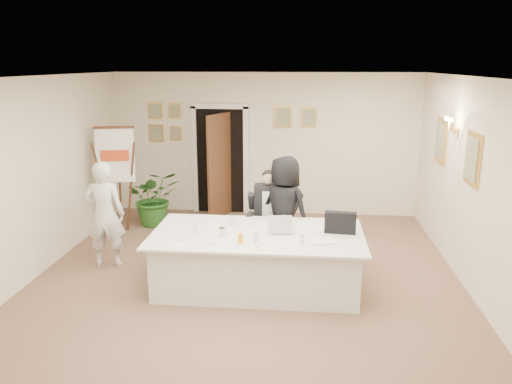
{
  "coord_description": "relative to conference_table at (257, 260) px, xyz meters",
  "views": [
    {
      "loc": [
        0.77,
        -6.28,
        2.98
      ],
      "look_at": [
        0.1,
        0.6,
        1.18
      ],
      "focal_mm": 35.0,
      "sensor_mm": 36.0,
      "label": 1
    }
  ],
  "objects": [
    {
      "name": "floor",
      "position": [
        -0.18,
        0.02,
        -0.39
      ],
      "size": [
        7.0,
        7.0,
        0.0
      ],
      "primitive_type": "plane",
      "color": "brown",
      "rests_on": "ground"
    },
    {
      "name": "ceiling",
      "position": [
        -0.18,
        0.02,
        2.41
      ],
      "size": [
        6.0,
        7.0,
        0.02
      ],
      "primitive_type": "cube",
      "color": "white",
      "rests_on": "wall_back"
    },
    {
      "name": "wall_back",
      "position": [
        -0.18,
        3.52,
        1.01
      ],
      "size": [
        6.0,
        0.1,
        2.8
      ],
      "primitive_type": "cube",
      "color": "white",
      "rests_on": "floor"
    },
    {
      "name": "wall_front",
      "position": [
        -0.18,
        -3.48,
        1.01
      ],
      "size": [
        6.0,
        0.1,
        2.8
      ],
      "primitive_type": "cube",
      "color": "white",
      "rests_on": "floor"
    },
    {
      "name": "wall_left",
      "position": [
        -3.18,
        0.02,
        1.01
      ],
      "size": [
        0.1,
        7.0,
        2.8
      ],
      "primitive_type": "cube",
      "color": "white",
      "rests_on": "floor"
    },
    {
      "name": "wall_right",
      "position": [
        2.82,
        0.02,
        1.01
      ],
      "size": [
        0.1,
        7.0,
        2.8
      ],
      "primitive_type": "cube",
      "color": "white",
      "rests_on": "floor"
    },
    {
      "name": "doorway",
      "position": [
        -1.06,
        3.34,
        0.65
      ],
      "size": [
        1.14,
        0.86,
        2.2
      ],
      "color": "black",
      "rests_on": "floor"
    },
    {
      "name": "pictures_back_wall",
      "position": [
        -0.98,
        3.49,
        1.46
      ],
      "size": [
        3.4,
        0.06,
        0.8
      ],
      "primitive_type": null,
      "color": "gold",
      "rests_on": "wall_back"
    },
    {
      "name": "pictures_right_wall",
      "position": [
        2.79,
        1.22,
        1.36
      ],
      "size": [
        0.06,
        2.2,
        0.8
      ],
      "primitive_type": null,
      "color": "gold",
      "rests_on": "wall_right"
    },
    {
      "name": "wall_sconce",
      "position": [
        2.72,
        1.22,
        1.71
      ],
      "size": [
        0.2,
        0.3,
        0.24
      ],
      "primitive_type": null,
      "color": "gold",
      "rests_on": "wall_right"
    },
    {
      "name": "conference_table",
      "position": [
        0.0,
        0.0,
        0.0
      ],
      "size": [
        2.82,
        1.5,
        0.78
      ],
      "color": "white",
      "rests_on": "floor"
    },
    {
      "name": "seated_man",
      "position": [
        0.07,
        1.12,
        0.31
      ],
      "size": [
        0.63,
        0.67,
        1.41
      ],
      "primitive_type": null,
      "rotation": [
        0.0,
        0.0,
        -0.04
      ],
      "color": "black",
      "rests_on": "floor"
    },
    {
      "name": "flip_chart",
      "position": [
        -2.68,
        2.04,
        0.48
      ],
      "size": [
        0.68,
        0.49,
        1.88
      ],
      "color": "#362611",
      "rests_on": "floor"
    },
    {
      "name": "standing_man",
      "position": [
        -2.32,
        0.52,
        0.41
      ],
      "size": [
        0.63,
        0.46,
        1.61
      ],
      "primitive_type": "imported",
      "rotation": [
        0.0,
        0.0,
        3.27
      ],
      "color": "silver",
      "rests_on": "floor"
    },
    {
      "name": "standing_woman",
      "position": [
        0.32,
        0.92,
        0.43
      ],
      "size": [
        0.96,
        0.88,
        1.65
      ],
      "primitive_type": "imported",
      "rotation": [
        0.0,
        0.0,
        2.58
      ],
      "color": "black",
      "rests_on": "floor"
    },
    {
      "name": "potted_palm",
      "position": [
        -2.18,
        2.52,
        0.13
      ],
      "size": [
        1.18,
        1.1,
        1.05
      ],
      "primitive_type": "imported",
      "rotation": [
        0.0,
        0.0,
        0.36
      ],
      "color": "#23591D",
      "rests_on": "floor"
    },
    {
      "name": "laptop",
      "position": [
        0.3,
        0.09,
        0.52
      ],
      "size": [
        0.35,
        0.37,
        0.28
      ],
      "primitive_type": null,
      "rotation": [
        0.0,
        0.0,
        0.1
      ],
      "color": "#B7BABC",
      "rests_on": "conference_table"
    },
    {
      "name": "laptop_bag",
      "position": [
        1.1,
        0.1,
        0.53
      ],
      "size": [
        0.42,
        0.15,
        0.29
      ],
      "primitive_type": "cube",
      "rotation": [
        0.0,
        0.0,
        -0.1
      ],
      "color": "black",
      "rests_on": "conference_table"
    },
    {
      "name": "paper_stack",
      "position": [
        0.87,
        -0.29,
        0.4
      ],
      "size": [
        0.33,
        0.26,
        0.03
      ],
      "primitive_type": "cube",
      "rotation": [
        0.0,
        0.0,
        0.15
      ],
      "color": "white",
      "rests_on": "conference_table"
    },
    {
      "name": "plate_left",
      "position": [
        -0.94,
        -0.31,
        0.39
      ],
      "size": [
        0.22,
        0.22,
        0.01
      ],
      "primitive_type": "cylinder",
      "rotation": [
        0.0,
        0.0,
        0.06
      ],
      "color": "white",
      "rests_on": "conference_table"
    },
    {
      "name": "plate_mid",
      "position": [
        -0.55,
        -0.42,
        0.39
      ],
      "size": [
        0.21,
        0.21,
        0.01
      ],
      "primitive_type": "cylinder",
      "rotation": [
        0.0,
        0.0,
        0.02
      ],
      "color": "white",
      "rests_on": "conference_table"
    },
    {
      "name": "plate_near",
      "position": [
        -0.03,
        -0.47,
        0.39
      ],
      "size": [
        0.26,
        0.26,
        0.01
      ],
      "primitive_type": "cylinder",
      "rotation": [
        0.0,
        0.0,
        -0.15
      ],
      "color": "white",
      "rests_on": "conference_table"
    },
    {
      "name": "glass_a",
      "position": [
        -0.81,
        -0.1,
        0.45
      ],
      "size": [
        0.09,
        0.09,
        0.14
      ],
      "primitive_type": "cylinder",
      "rotation": [
        0.0,
        0.0,
        0.3
      ],
      "color": "silver",
      "rests_on": "conference_table"
    },
    {
      "name": "glass_b",
      "position": [
        0.02,
        -0.4,
        0.45
      ],
      "size": [
        0.08,
        0.08,
        0.14
      ],
      "primitive_type": "cylinder",
      "rotation": [
        0.0,
        0.0,
        -0.26
      ],
      "color": "silver",
      "rests_on": "conference_table"
    },
    {
      "name": "glass_c",
      "position": [
        0.59,
        -0.37,
        0.45
      ],
      "size": [
        0.08,
        0.08,
        0.14
      ],
      "primitive_type": "cylinder",
      "rotation": [
        0.0,
        0.0,
        0.24
      ],
      "color": "silver",
      "rests_on": "conference_table"
    },
    {
      "name": "glass_d",
      "position": [
        -0.36,
        0.26,
        0.45
      ],
      "size": [
        0.06,
        0.06,
        0.14
      ],
      "primitive_type": "cylinder",
      "rotation": [
        0.0,
        0.0,
        -0.06
      ],
      "color": "silver",
      "rests_on": "conference_table"
    },
    {
      "name": "oj_glass",
      "position": [
        -0.17,
        -0.43,
        0.45
      ],
      "size": [
        0.07,
        0.07,
        0.13
      ],
      "primitive_type": "cylinder",
      "rotation": [
        0.0,
        0.0,
        -0.01
      ],
      "color": "orange",
      "rests_on": "conference_table"
    },
    {
      "name": "steel_jug",
      "position": [
        -0.45,
        -0.16,
        0.44
      ],
      "size": [
        0.11,
        0.11,
        0.11
      ],
      "primitive_type": "cylinder",
      "rotation": [
        0.0,
        0.0,
        0.29
      ],
      "color": "silver",
      "rests_on": "conference_table"
    }
  ]
}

